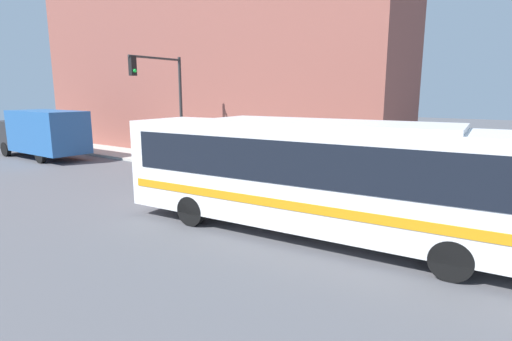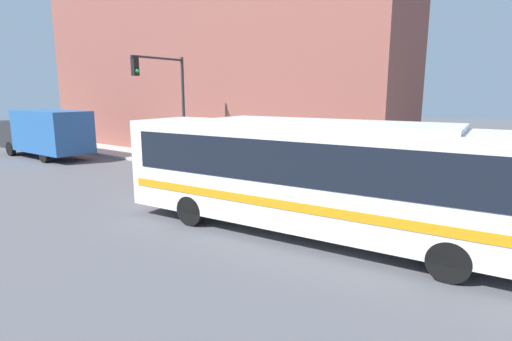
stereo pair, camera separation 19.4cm
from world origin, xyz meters
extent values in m
plane|color=#515156|center=(0.00, 0.00, 0.00)|extent=(120.00, 120.00, 0.00)
cube|color=#B7B2A8|center=(5.97, 20.00, 0.07)|extent=(2.94, 70.00, 0.15)
cube|color=brown|center=(10.44, 14.62, 6.20)|extent=(6.00, 27.24, 12.40)
cube|color=white|center=(-0.28, 0.03, 1.75)|extent=(3.51, 12.38, 2.72)
cube|color=black|center=(-0.28, 0.03, 2.24)|extent=(3.46, 11.41, 1.12)
cube|color=orange|center=(-0.28, 0.03, 1.15)|extent=(3.51, 11.90, 0.24)
cube|color=silver|center=(-0.28, 0.03, 3.16)|extent=(2.84, 6.89, 0.16)
cylinder|color=black|center=(0.50, 3.90, 0.46)|extent=(0.36, 0.95, 0.93)
cylinder|color=black|center=(-1.70, 3.71, 0.46)|extent=(0.36, 0.95, 0.93)
cylinder|color=black|center=(1.10, -3.22, 0.46)|extent=(0.36, 0.95, 0.93)
cylinder|color=black|center=(-1.09, -3.41, 0.46)|extent=(0.36, 0.95, 0.93)
cube|color=#265999|center=(2.23, 19.59, 1.69)|extent=(2.46, 5.37, 2.48)
cube|color=#262628|center=(2.23, 23.32, 1.32)|extent=(2.33, 2.09, 1.75)
cylinder|color=black|center=(1.15, 22.94, 0.45)|extent=(0.25, 0.90, 0.90)
cylinder|color=black|center=(1.15, 18.58, 0.45)|extent=(0.25, 0.90, 0.90)
cylinder|color=gold|center=(5.10, 3.29, 0.47)|extent=(0.22, 0.22, 0.63)
sphere|color=gold|center=(5.10, 3.29, 0.85)|extent=(0.21, 0.21, 0.21)
cylinder|color=gold|center=(5.10, 3.16, 0.50)|extent=(0.10, 0.13, 0.10)
cylinder|color=#2D2D2D|center=(5.25, 11.24, 2.99)|extent=(0.16, 0.16, 5.68)
cylinder|color=#2D2D2D|center=(3.65, 11.24, 5.68)|extent=(3.20, 0.11, 0.11)
cube|color=black|center=(2.25, 11.24, 5.23)|extent=(0.30, 0.24, 0.90)
sphere|color=#19D83F|center=(2.25, 11.10, 5.00)|extent=(0.18, 0.18, 0.18)
cylinder|color=#2D2D2D|center=(5.10, 9.62, 0.65)|extent=(0.06, 0.06, 0.99)
cylinder|color=#4C4C51|center=(5.10, 9.62, 1.25)|extent=(0.14, 0.14, 0.22)
camera|label=1|loc=(-10.05, -4.67, 3.98)|focal=28.00mm
camera|label=2|loc=(-9.94, -4.83, 3.98)|focal=28.00mm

